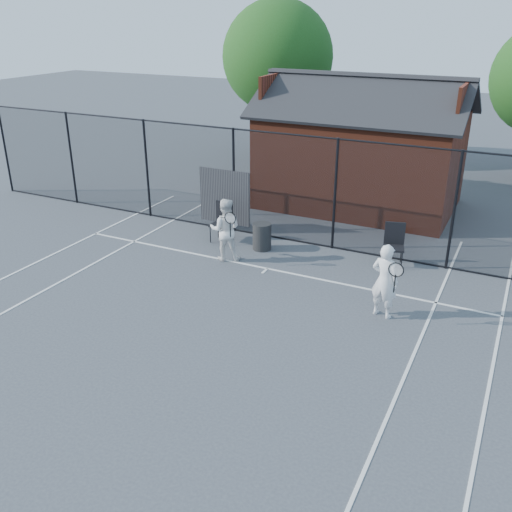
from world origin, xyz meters
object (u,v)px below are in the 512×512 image
at_px(chair_left, 221,223).
at_px(waste_bin, 262,236).
at_px(clubhouse, 361,156).
at_px(player_front, 385,281).
at_px(player_back, 225,230).
at_px(chair_right, 394,246).

relative_size(chair_left, waste_bin, 1.47).
distance_m(clubhouse, waste_bin, 5.19).
xyz_separation_m(clubhouse, player_front, (2.67, -7.08, -0.79)).
distance_m(player_back, chair_left, 1.28).
bearing_deg(player_back, chair_left, 125.17).
bearing_deg(clubhouse, waste_bin, -103.56).
relative_size(chair_right, waste_bin, 1.45).
height_order(clubhouse, chair_left, clubhouse).
relative_size(clubhouse, chair_right, 6.17).
height_order(clubhouse, waste_bin, clubhouse).
bearing_deg(waste_bin, chair_right, 8.31).
xyz_separation_m(chair_right, waste_bin, (-3.42, -0.50, -0.16)).
relative_size(player_front, chair_right, 1.54).
distance_m(player_back, chair_right, 4.26).
bearing_deg(chair_right, player_front, -95.76).
bearing_deg(waste_bin, clubhouse, 76.44).
xyz_separation_m(player_back, chair_right, (3.97, 1.52, -0.29)).
xyz_separation_m(player_front, waste_bin, (-3.85, 2.18, -0.45)).
distance_m(player_front, player_back, 4.55).
bearing_deg(player_front, chair_right, 99.14).
distance_m(chair_left, waste_bin, 1.28).
height_order(chair_left, waste_bin, chair_left).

